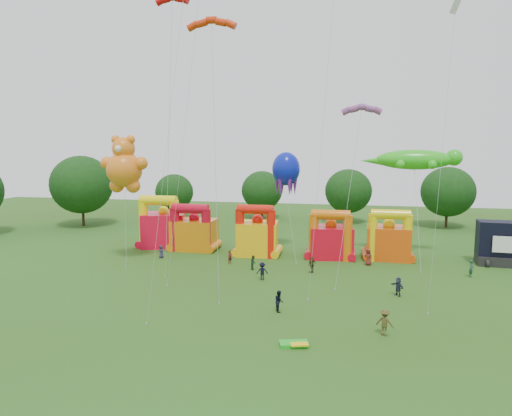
% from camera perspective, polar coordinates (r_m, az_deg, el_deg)
% --- Properties ---
extents(ground, '(160.00, 160.00, 0.00)m').
position_cam_1_polar(ground, '(31.77, -3.34, -17.73)').
color(ground, '#2C4914').
rests_on(ground, ground).
extents(tree_ring, '(121.68, 123.76, 12.07)m').
position_cam_1_polar(tree_ring, '(30.49, -5.27, -6.34)').
color(tree_ring, '#352314').
rests_on(tree_ring, ground).
extents(bouncy_castle_0, '(6.59, 5.78, 7.20)m').
position_cam_1_polar(bouncy_castle_0, '(63.25, -11.54, -2.36)').
color(bouncy_castle_0, red).
rests_on(bouncy_castle_0, ground).
extents(bouncy_castle_1, '(5.49, 4.41, 6.29)m').
position_cam_1_polar(bouncy_castle_1, '(60.88, -7.80, -2.99)').
color(bouncy_castle_1, orange).
rests_on(bouncy_castle_1, ground).
extents(bouncy_castle_2, '(5.28, 4.37, 6.56)m').
position_cam_1_polar(bouncy_castle_2, '(57.30, 0.14, -3.48)').
color(bouncy_castle_2, '#F7B40D').
rests_on(bouncy_castle_2, ground).
extents(bouncy_castle_3, '(5.66, 4.79, 6.13)m').
position_cam_1_polar(bouncy_castle_3, '(56.67, 9.30, -3.87)').
color(bouncy_castle_3, red).
rests_on(bouncy_castle_3, ground).
extents(bouncy_castle_4, '(5.25, 4.28, 6.27)m').
position_cam_1_polar(bouncy_castle_4, '(57.55, 16.23, -3.85)').
color(bouncy_castle_4, '#DE4A0C').
rests_on(bouncy_castle_4, ground).
extents(teddy_bear_kite, '(5.76, 4.85, 15.00)m').
position_cam_1_polar(teddy_bear_kite, '(54.76, -16.11, 3.17)').
color(teddy_bear_kite, orange).
rests_on(teddy_bear_kite, ground).
extents(gecko_kite, '(12.07, 10.54, 13.37)m').
position_cam_1_polar(gecko_kite, '(58.72, 19.27, 4.46)').
color(gecko_kite, green).
rests_on(gecko_kite, ground).
extents(octopus_kite, '(4.31, 10.19, 12.98)m').
position_cam_1_polar(octopus_kite, '(57.46, 4.19, -0.13)').
color(octopus_kite, '#0B19AC').
rests_on(octopus_kite, ground).
extents(parafoil_kites, '(24.12, 14.21, 30.41)m').
position_cam_1_polar(parafoil_kites, '(44.18, -0.10, 5.60)').
color(parafoil_kites, red).
rests_on(parafoil_kites, ground).
extents(diamond_kites, '(26.40, 16.10, 36.67)m').
position_cam_1_polar(diamond_kites, '(40.88, 2.26, 10.03)').
color(diamond_kites, red).
rests_on(diamond_kites, ground).
extents(folded_kite_bundle, '(2.19, 1.49, 0.31)m').
position_cam_1_polar(folded_kite_bundle, '(32.88, 4.86, -16.57)').
color(folded_kite_bundle, green).
rests_on(folded_kite_bundle, ground).
extents(spectator_0, '(0.91, 0.75, 1.59)m').
position_cam_1_polar(spectator_0, '(57.38, -11.77, -5.36)').
color(spectator_0, '#2A2844').
rests_on(spectator_0, ground).
extents(spectator_1, '(0.65, 0.68, 1.57)m').
position_cam_1_polar(spectator_1, '(53.68, -3.28, -6.13)').
color(spectator_1, '#541818').
rests_on(spectator_1, ground).
extents(spectator_2, '(0.62, 0.79, 1.61)m').
position_cam_1_polar(spectator_2, '(51.05, -0.32, -6.83)').
color(spectator_2, '#15361F').
rests_on(spectator_2, ground).
extents(spectator_3, '(1.32, 0.95, 1.85)m').
position_cam_1_polar(spectator_3, '(47.16, 0.78, -7.91)').
color(spectator_3, black).
rests_on(spectator_3, ground).
extents(spectator_4, '(1.05, 1.11, 1.85)m').
position_cam_1_polar(spectator_4, '(50.09, 7.00, -7.03)').
color(spectator_4, '#363215').
rests_on(spectator_4, ground).
extents(spectator_5, '(1.37, 1.62, 1.75)m').
position_cam_1_polar(spectator_5, '(44.34, 17.33, -9.37)').
color(spectator_5, '#282C43').
rests_on(spectator_5, ground).
extents(spectator_6, '(1.11, 0.98, 1.90)m').
position_cam_1_polar(spectator_6, '(54.34, 13.87, -6.00)').
color(spectator_6, maroon).
rests_on(spectator_6, ground).
extents(spectator_7, '(0.70, 0.79, 1.81)m').
position_cam_1_polar(spectator_7, '(53.22, 25.31, -6.87)').
color(spectator_7, '#1D4931').
rests_on(spectator_7, ground).
extents(spectator_8, '(0.92, 1.04, 1.78)m').
position_cam_1_polar(spectator_8, '(38.68, 2.90, -11.54)').
color(spectator_8, black).
rests_on(spectator_8, ground).
extents(spectator_9, '(1.44, 1.11, 1.97)m').
position_cam_1_polar(spectator_9, '(35.32, 15.79, -13.58)').
color(spectator_9, '#483F1C').
rests_on(spectator_9, ground).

